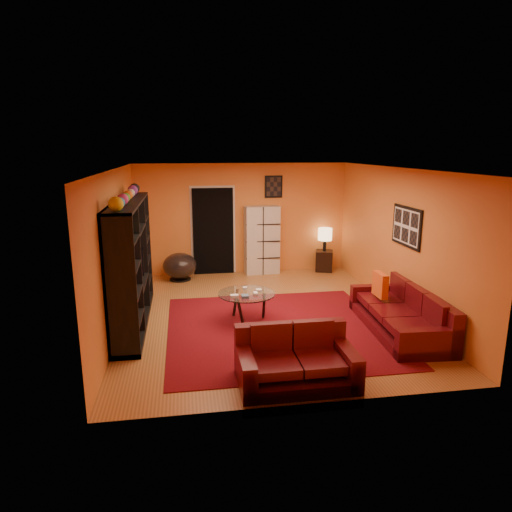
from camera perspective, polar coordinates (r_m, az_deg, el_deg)
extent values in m
plane|color=#915C2D|center=(8.33, 1.01, -7.32)|extent=(6.00, 6.00, 0.00)
plane|color=white|center=(7.80, 1.09, 10.85)|extent=(6.00, 6.00, 0.00)
plane|color=orange|center=(10.88, -1.73, 4.68)|extent=(6.00, 0.00, 6.00)
plane|color=orange|center=(5.14, 6.96, -5.37)|extent=(6.00, 0.00, 6.00)
plane|color=orange|center=(7.92, -17.05, 0.81)|extent=(0.00, 6.00, 6.00)
plane|color=orange|center=(8.75, 17.40, 1.93)|extent=(0.00, 6.00, 6.00)
cube|color=#500911|center=(7.70, 2.67, -9.05)|extent=(3.60, 3.60, 0.01)
cube|color=black|center=(10.82, -5.38, 3.08)|extent=(0.95, 0.10, 2.04)
cube|color=black|center=(8.42, 18.31, 3.52)|extent=(0.03, 1.00, 0.70)
cube|color=black|center=(10.90, 2.21, 8.66)|extent=(0.42, 0.03, 0.52)
cube|color=black|center=(7.95, -15.32, -0.88)|extent=(0.45, 3.00, 2.10)
imported|color=black|center=(8.00, -14.90, -1.38)|extent=(0.86, 0.11, 0.50)
cube|color=#460910|center=(7.93, 17.35, -7.82)|extent=(1.08, 2.36, 0.32)
cube|color=#460910|center=(7.99, 20.01, -5.83)|extent=(0.32, 2.31, 0.85)
cube|color=#460910|center=(6.98, 20.81, -9.70)|extent=(0.95, 0.24, 0.62)
cube|color=#460910|center=(8.81, 14.77, -4.48)|extent=(0.95, 0.24, 0.62)
cube|color=#460910|center=(7.25, 19.19, -7.34)|extent=(0.76, 0.67, 0.12)
cube|color=#460910|center=(7.81, 17.23, -5.71)|extent=(0.76, 0.67, 0.12)
cube|color=#460910|center=(8.38, 15.54, -4.30)|extent=(0.76, 0.67, 0.12)
cube|color=#460910|center=(6.02, 5.05, -14.19)|extent=(1.49, 0.90, 0.32)
cube|color=#460910|center=(6.22, 4.28, -10.54)|extent=(1.49, 0.18, 0.85)
cube|color=#460910|center=(6.14, 11.15, -12.29)|extent=(0.18, 0.89, 0.62)
cube|color=#460910|center=(5.84, -1.34, -13.42)|extent=(0.18, 0.89, 0.62)
cube|color=#460910|center=(5.92, 7.91, -11.43)|extent=(0.55, 0.67, 0.12)
cube|color=#460910|center=(5.79, 2.44, -11.90)|extent=(0.55, 0.67, 0.12)
cube|color=#EA571A|center=(8.20, 15.26, -3.49)|extent=(0.12, 0.42, 0.42)
cylinder|color=silver|center=(7.89, -1.18, -4.71)|extent=(0.99, 0.99, 0.02)
cylinder|color=black|center=(8.03, 1.00, -6.25)|extent=(0.05, 0.05, 0.47)
cylinder|color=black|center=(8.19, -2.57, -5.86)|extent=(0.05, 0.05, 0.47)
cylinder|color=black|center=(7.70, -1.93, -7.14)|extent=(0.05, 0.05, 0.47)
cube|color=beige|center=(10.84, 0.74, 2.01)|extent=(0.83, 0.41, 1.62)
cylinder|color=black|center=(10.58, -9.45, -2.85)|extent=(0.44, 0.44, 0.03)
cylinder|color=black|center=(10.56, -9.47, -2.43)|extent=(0.06, 0.06, 0.15)
ellipsoid|color=#383232|center=(10.50, -9.51, -1.18)|extent=(0.77, 0.77, 0.58)
cube|color=black|center=(11.27, 8.51, -0.60)|extent=(0.50, 0.50, 0.50)
cylinder|color=black|center=(11.19, 8.58, 1.31)|extent=(0.08, 0.08, 0.27)
cylinder|color=#EEC482|center=(11.13, 8.63, 2.71)|extent=(0.34, 0.34, 0.29)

